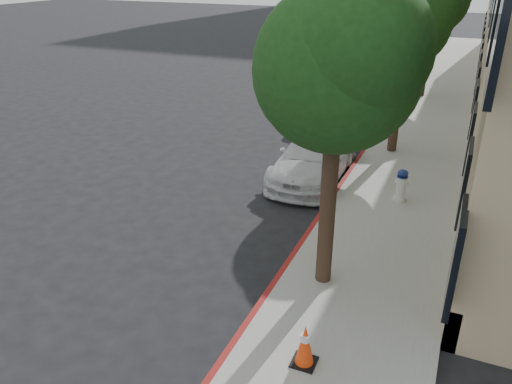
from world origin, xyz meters
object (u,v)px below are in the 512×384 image
object	(u,v)px
parked_car_mid	(328,105)
fire_hydrant	(401,186)
police_car	(315,156)
parked_car_far	(392,59)
traffic_cone	(305,345)

from	to	relation	value
parked_car_mid	fire_hydrant	size ratio (longest dim) A/B	4.78
police_car	fire_hydrant	size ratio (longest dim) A/B	5.24
police_car	parked_car_far	distance (m)	16.25
parked_car_mid	traffic_cone	distance (m)	13.36
parked_car_far	traffic_cone	size ratio (longest dim) A/B	6.66
parked_car_mid	parked_car_far	bearing A→B (deg)	87.99
traffic_cone	parked_car_mid	bearing A→B (deg)	104.40
police_car	parked_car_mid	world-z (taller)	police_car
parked_car_far	fire_hydrant	distance (m)	17.48
parked_car_mid	traffic_cone	world-z (taller)	parked_car_mid
fire_hydrant	traffic_cone	xyz separation A→B (m)	(-0.46, -6.53, -0.06)
parked_car_mid	traffic_cone	xyz separation A→B (m)	(3.32, -12.94, -0.19)
police_car	traffic_cone	xyz separation A→B (m)	(2.17, -7.49, -0.15)
parked_car_mid	police_car	bearing A→B (deg)	-76.67
parked_car_mid	parked_car_far	world-z (taller)	parked_car_far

